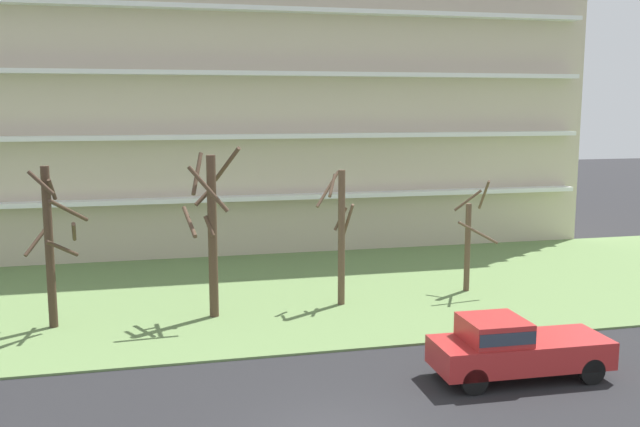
{
  "coord_description": "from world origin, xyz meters",
  "views": [
    {
      "loc": [
        -4.32,
        -16.22,
        8.31
      ],
      "look_at": [
        0.99,
        6.0,
        4.79
      ],
      "focal_mm": 39.72,
      "sensor_mm": 36.0,
      "label": 1
    }
  ],
  "objects_px": {
    "tree_far_left": "(51,242)",
    "tree_right": "(470,240)",
    "tree_center": "(341,233)",
    "pickup_red_center_left": "(513,347)",
    "tree_left": "(211,227)"
  },
  "relations": [
    {
      "from": "tree_left",
      "to": "tree_center",
      "type": "height_order",
      "value": "tree_left"
    },
    {
      "from": "pickup_red_center_left",
      "to": "tree_right",
      "type": "bearing_deg",
      "value": -106.29
    },
    {
      "from": "tree_far_left",
      "to": "tree_left",
      "type": "height_order",
      "value": "tree_left"
    },
    {
      "from": "tree_center",
      "to": "tree_right",
      "type": "bearing_deg",
      "value": 6.43
    },
    {
      "from": "pickup_red_center_left",
      "to": "tree_left",
      "type": "bearing_deg",
      "value": -43.65
    },
    {
      "from": "tree_left",
      "to": "pickup_red_center_left",
      "type": "bearing_deg",
      "value": -44.97
    },
    {
      "from": "tree_center",
      "to": "tree_far_left",
      "type": "bearing_deg",
      "value": -177.17
    },
    {
      "from": "tree_center",
      "to": "tree_right",
      "type": "height_order",
      "value": "tree_center"
    },
    {
      "from": "tree_left",
      "to": "tree_center",
      "type": "xyz_separation_m",
      "value": [
        5.33,
        0.56,
        -0.55
      ]
    },
    {
      "from": "tree_right",
      "to": "pickup_red_center_left",
      "type": "bearing_deg",
      "value": -107.61
    },
    {
      "from": "tree_center",
      "to": "pickup_red_center_left",
      "type": "distance_m",
      "value": 9.65
    },
    {
      "from": "tree_far_left",
      "to": "pickup_red_center_left",
      "type": "relative_size",
      "value": 1.12
    },
    {
      "from": "tree_far_left",
      "to": "tree_right",
      "type": "xyz_separation_m",
      "value": [
        17.25,
        1.24,
        -0.93
      ]
    },
    {
      "from": "tree_far_left",
      "to": "tree_center",
      "type": "bearing_deg",
      "value": 2.83
    },
    {
      "from": "pickup_red_center_left",
      "to": "tree_far_left",
      "type": "bearing_deg",
      "value": -29.18
    }
  ]
}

